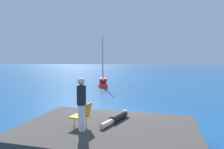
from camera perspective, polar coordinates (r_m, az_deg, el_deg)
The scene contains 8 objects.
ground_plane at distance 10.44m, azimuth 2.93°, elevation -12.41°, with size 160.00×160.00×0.00m, color navy.
shore_ledge at distance 6.99m, azimuth -1.23°, elevation -17.55°, with size 5.69×3.93×0.86m, color #423D38.
boulder_seaward at distance 8.64m, azimuth 3.97°, elevation -16.15°, with size 1.50×1.20×0.83m, color #43403D.
boulder_inland at distance 8.88m, azimuth 4.44°, elevation -15.57°, with size 1.26×1.00×0.69m, color #3C3732.
sailboat_near at distance 21.65m, azimuth -2.57°, elevation -2.57°, with size 1.90×3.24×5.84m.
person_sunbather at distance 7.26m, azimuth 1.34°, elevation -12.11°, with size 0.74×1.70×0.25m.
person_standing at distance 6.25m, azimuth -8.57°, elevation -7.85°, with size 0.28×0.28×1.62m.
beach_chair at distance 6.60m, azimuth -8.28°, elevation -10.94°, with size 0.69×0.61×0.80m.
Camera 1 is at (1.42, -9.88, 3.09)m, focal length 32.56 mm.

